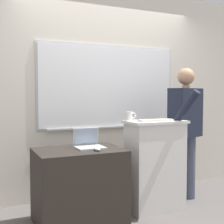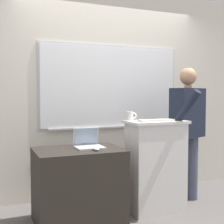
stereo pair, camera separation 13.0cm
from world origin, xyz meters
TOP-DOWN VIEW (x-y plane):
  - back_wall at (0.00, 1.31)m, footprint 6.40×0.17m
  - lectern_podium at (0.26, 0.46)m, footprint 0.68×0.40m
  - side_desk at (-0.65, 0.47)m, footprint 0.89×0.63m
  - person_presenter at (0.77, 0.57)m, footprint 0.64×0.66m
  - laptop at (-0.53, 0.53)m, footprint 0.29×0.27m
  - wireless_keyboard at (0.24, 0.41)m, footprint 0.41×0.12m
  - computer_mouse_by_laptop at (-0.51, 0.31)m, footprint 0.06×0.10m
  - coffee_mug at (-0.00, 0.59)m, footprint 0.13×0.08m

SIDE VIEW (x-z plane):
  - side_desk at x=-0.65m, z-range 0.00..0.77m
  - lectern_podium at x=0.26m, z-range 0.00..1.04m
  - computer_mouse_by_laptop at x=-0.51m, z-range 0.77..0.81m
  - laptop at x=-0.53m, z-range 0.72..0.93m
  - person_presenter at x=0.77m, z-range 0.14..1.80m
  - wireless_keyboard at x=0.24m, z-range 1.04..1.06m
  - coffee_mug at x=0.00m, z-range 1.04..1.14m
  - back_wall at x=0.00m, z-range 0.00..2.75m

